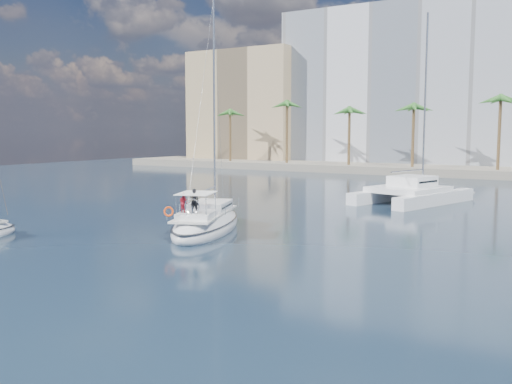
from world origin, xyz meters
The scene contains 9 objects.
ground centered at (0.00, 0.00, 0.00)m, with size 160.00×160.00×0.00m, color black.
quay centered at (0.00, 61.00, 0.60)m, with size 120.00×14.00×1.20m, color gray.
building_modern centered at (-12.00, 73.00, 14.00)m, with size 42.00×16.00×28.00m, color silver.
building_tan_left centered at (-42.00, 69.00, 11.00)m, with size 22.00×14.00×22.00m, color tan.
palm_left centered at (-34.00, 57.00, 10.28)m, with size 3.60×3.60×12.30m.
palm_centre centered at (0.00, 57.00, 10.28)m, with size 3.60×3.60×12.30m.
main_sloop centered at (-4.33, 1.86, 0.51)m, with size 7.25×11.59×16.43m.
catamaran centered at (3.13, 23.82, 1.15)m, with size 9.09×13.20×17.51m.
seagull centered at (-6.20, 7.12, 1.12)m, with size 1.05×0.45×0.19m.
Camera 1 is at (17.92, -28.66, 6.70)m, focal length 40.00 mm.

